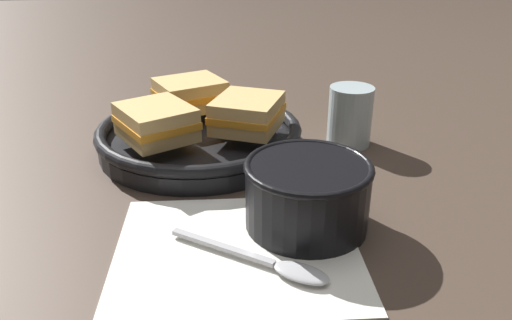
{
  "coord_description": "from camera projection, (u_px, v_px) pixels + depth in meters",
  "views": [
    {
      "loc": [
        -0.05,
        -0.5,
        0.31
      ],
      "look_at": [
        0.04,
        0.06,
        0.04
      ],
      "focal_mm": 35.0,
      "sensor_mm": 36.0,
      "label": 1
    }
  ],
  "objects": [
    {
      "name": "sandwich_near_right",
      "position": [
        156.0,
        122.0,
        0.68
      ],
      "size": [
        0.13,
        0.13,
        0.05
      ],
      "rotation": [
        0.0,
        0.0,
        5.18
      ],
      "color": "#DBB26B",
      "rests_on": "skillet"
    },
    {
      "name": "sandwich_far_left",
      "position": [
        247.0,
        113.0,
        0.72
      ],
      "size": [
        0.12,
        0.13,
        0.05
      ],
      "rotation": [
        0.0,
        0.0,
        7.4
      ],
      "color": "#DBB26B",
      "rests_on": "skillet"
    },
    {
      "name": "napkin",
      "position": [
        239.0,
        250.0,
        0.52
      ],
      "size": [
        0.27,
        0.24,
        0.0
      ],
      "color": "white",
      "rests_on": "ground_plane"
    },
    {
      "name": "soup_bowl",
      "position": [
        307.0,
        191.0,
        0.55
      ],
      "size": [
        0.14,
        0.14,
        0.08
      ],
      "color": "black",
      "rests_on": "ground_plane"
    },
    {
      "name": "skillet",
      "position": [
        200.0,
        136.0,
        0.75
      ],
      "size": [
        0.31,
        0.31,
        0.04
      ],
      "color": "black",
      "rests_on": "ground_plane"
    },
    {
      "name": "spoon",
      "position": [
        278.0,
        265.0,
        0.49
      ],
      "size": [
        0.15,
        0.12,
        0.01
      ],
      "rotation": [
        0.0,
        0.0,
        -0.65
      ],
      "color": "#B7B7BC",
      "rests_on": "napkin"
    },
    {
      "name": "sandwich_near_left",
      "position": [
        190.0,
        94.0,
        0.8
      ],
      "size": [
        0.13,
        0.12,
        0.05
      ],
      "rotation": [
        0.0,
        0.0,
        3.51
      ],
      "color": "#DBB26B",
      "rests_on": "skillet"
    },
    {
      "name": "drinking_glass",
      "position": [
        350.0,
        116.0,
        0.76
      ],
      "size": [
        0.07,
        0.07,
        0.09
      ],
      "color": "silver",
      "rests_on": "ground_plane"
    },
    {
      "name": "ground_plane",
      "position": [
        230.0,
        215.0,
        0.59
      ],
      "size": [
        4.0,
        4.0,
        0.0
      ],
      "primitive_type": "plane",
      "color": "#47382D"
    }
  ]
}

